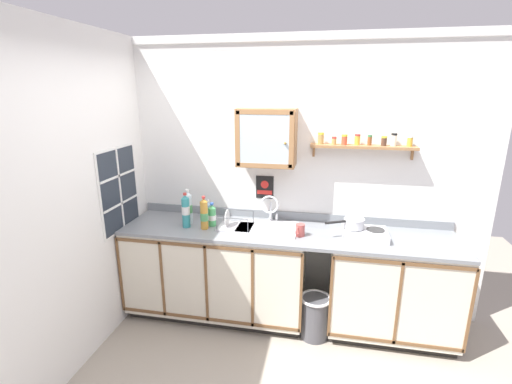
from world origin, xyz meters
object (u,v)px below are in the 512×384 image
Objects in this scene: hot_plate_stove at (364,234)px; bottle_detergent_teal_3 at (186,211)px; dish_rack at (234,225)px; trash_bin at (315,316)px; sink at (267,229)px; mug at (300,230)px; warning_sign at (265,187)px; bottle_water_clear_1 at (188,208)px; saucepan at (354,223)px; bottle_water_blue_2 at (209,212)px; bottle_soda_green_4 at (212,216)px; bottle_juice_amber_0 at (204,214)px; wall_cabinet at (267,138)px.

bottle_detergent_teal_3 is (-1.61, -0.07, 0.12)m from hot_plate_stove.
dish_rack is (-1.17, 0.01, -0.01)m from hot_plate_stove.
sink is at bearing 153.30° from trash_bin.
mug is 0.80m from trash_bin.
warning_sign is at bearing 137.07° from trash_bin.
trash_bin is at bearing -10.16° from bottle_water_clear_1.
bottle_detergent_teal_3 is (-0.75, -0.12, 0.17)m from sink.
bottle_water_blue_2 reaches higher than saucepan.
saucepan is 0.85× the size of trash_bin.
mug is at bearing -168.10° from saucepan.
bottle_soda_green_4 is (0.25, -0.02, -0.06)m from bottle_water_clear_1.
bottle_detergent_teal_3 is (-0.16, -0.17, 0.06)m from bottle_water_blue_2.
saucepan is 1.03× the size of bottle_detergent_teal_3.
dish_rack reaches higher than hot_plate_stove.
sink is 1.77× the size of bottle_juice_amber_0.
saucepan is at bearing 35.35° from trash_bin.
wall_cabinet is 1.32× the size of trash_bin.
bottle_juice_amber_0 is at bearing -2.56° from bottle_detergent_teal_3.
dish_rack is 0.49m from warning_sign.
bottle_detergent_teal_3 is 0.82× the size of trash_bin.
warning_sign is (-0.84, 0.31, 0.19)m from saucepan.
bottle_water_blue_2 is at bearing 168.75° from mug.
sink is 0.34m from mug.
sink is 0.43m from warning_sign.
bottle_juice_amber_0 reaches higher than dish_rack.
wall_cabinet is at bearing 104.86° from sink.
trash_bin is (1.00, -0.20, -0.82)m from bottle_soda_green_4.
bottle_juice_amber_0 is 0.18m from bottle_water_blue_2.
dish_rack is at bearing -1.45° from bottle_soda_green_4.
wall_cabinet is at bearing 20.52° from bottle_soda_green_4.
bottle_water_blue_2 is 0.91m from mug.
bottle_detergent_teal_3 reaches higher than bottle_juice_amber_0.
saucepan is (-0.10, 0.02, 0.09)m from hot_plate_stove.
saucepan is at bearing 11.90° from mug.
bottle_detergent_teal_3 is at bearing -149.51° from warning_sign.
wall_cabinet is at bearing 167.51° from saucepan.
mug is 0.30× the size of trash_bin.
sink is 1.04× the size of wall_cabinet.
saucepan is 1.08m from wall_cabinet.
bottle_juice_amber_0 is (-1.33, -0.09, 0.02)m from saucepan.
dish_rack is 2.63× the size of mug.
wall_cabinet is at bearing 20.42° from bottle_detergent_teal_3.
saucepan is 1.08m from dish_rack.
wall_cabinet is 1.67m from trash_bin.
trash_bin is (1.06, -0.29, -0.82)m from bottle_water_blue_2.
sink is at bearing 12.83° from bottle_juice_amber_0.
warning_sign is (0.23, 0.32, 0.29)m from dish_rack.
bottle_water_clear_1 is at bearing 150.84° from bottle_juice_amber_0.
mug is at bearing -6.06° from bottle_water_clear_1.
sink is 0.60m from bottle_juice_amber_0.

